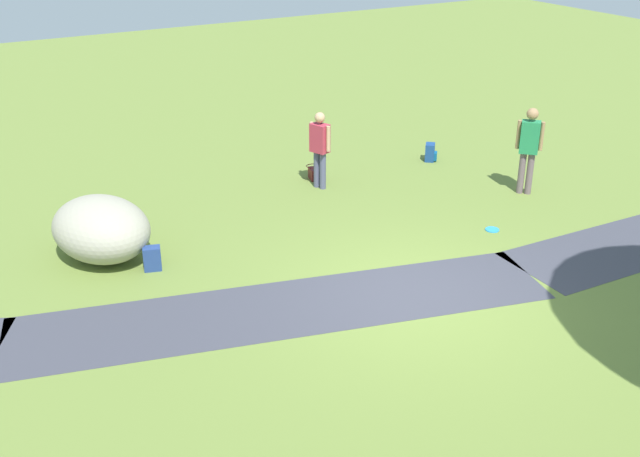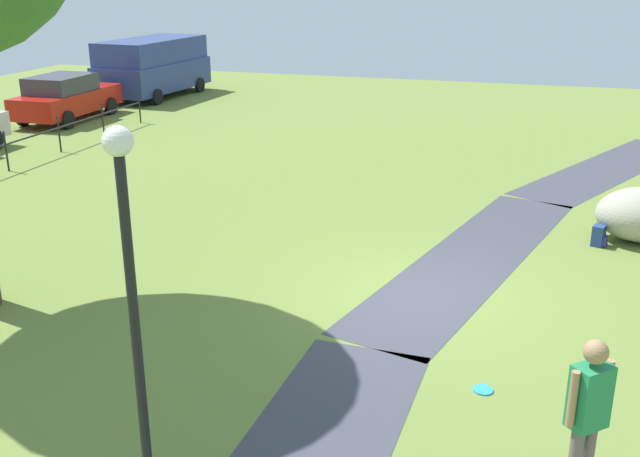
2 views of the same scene
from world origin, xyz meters
The scene contains 9 objects.
ground_plane centered at (0.00, 0.00, 0.00)m, with size 48.00×48.00×0.00m, color olive.
footpath_segment_mid centered at (1.88, -0.65, 0.00)m, with size 8.16×3.53×0.01m.
footpath_segment_far centered at (9.36, -3.35, 0.00)m, with size 7.92×4.95×0.01m.
lamp_post centered at (-5.35, 1.87, 2.26)m, with size 0.28×0.28×3.67m.
man_near_boulder centered at (-4.39, -2.32, 1.03)m, with size 0.42×0.43×1.76m.
backpack_by_boulder centered at (3.19, -2.83, 0.19)m, with size 0.33×0.32×0.40m.
frisbee_on_grass centered at (-2.63, -1.25, 0.01)m, with size 0.25×0.25×0.02m.
parked_coupe_black centered at (10.64, 14.11, 0.81)m, with size 4.29×1.93×1.56m.
delivery_van centered at (16.04, 13.78, 1.27)m, with size 5.42×2.72×2.30m.
Camera 2 is at (-10.84, -1.69, 4.96)m, focal length 41.43 mm.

